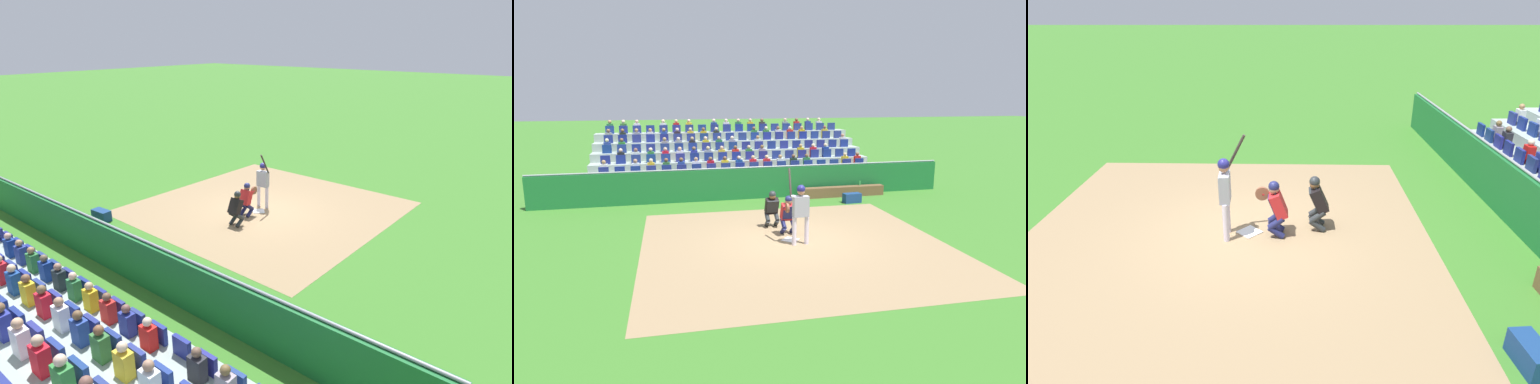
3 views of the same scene
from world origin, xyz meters
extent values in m
plane|color=#387326|center=(0.00, 0.00, 0.00)|extent=(160.00, 160.00, 0.00)
cube|color=#947955|center=(0.00, 0.50, 0.00)|extent=(9.15, 9.19, 0.01)
cube|color=white|center=(0.00, 0.00, 0.02)|extent=(0.62, 0.62, 0.02)
cylinder|color=silver|center=(-0.36, 0.46, 0.43)|extent=(0.13, 0.13, 0.86)
cylinder|color=silver|center=(0.03, 0.48, 0.43)|extent=(0.13, 0.13, 0.86)
cube|color=#9091A0|center=(-0.17, 0.47, 1.17)|extent=(0.47, 0.24, 0.61)
sphere|color=#AD7053|center=(-0.17, 0.47, 1.63)|extent=(0.22, 0.22, 0.22)
sphere|color=navy|center=(-0.17, 0.47, 1.69)|extent=(0.25, 0.25, 0.25)
cylinder|color=#9091A0|center=(-0.12, 0.45, 1.46)|extent=(0.49, 0.12, 0.14)
cylinder|color=#9091A0|center=(0.07, 0.46, 1.46)|extent=(0.18, 0.14, 0.13)
cylinder|color=#2A231F|center=(0.10, 0.24, 1.87)|extent=(0.12, 0.45, 0.79)
sphere|color=black|center=(0.12, 0.43, 1.49)|extent=(0.06, 0.06, 0.06)
cylinder|color=#1C204F|center=(-0.26, -0.61, 0.15)|extent=(0.14, 0.38, 0.34)
cylinder|color=#1C204F|center=(-0.26, -0.61, 0.37)|extent=(0.14, 0.38, 0.33)
cylinder|color=#1C204F|center=(0.06, -0.60, 0.15)|extent=(0.14, 0.38, 0.34)
cylinder|color=#1C204F|center=(0.06, -0.60, 0.37)|extent=(0.14, 0.38, 0.33)
cube|color=red|center=(-0.10, -0.66, 0.74)|extent=(0.42, 0.42, 0.60)
cube|color=#1C204F|center=(-0.10, -0.54, 0.74)|extent=(0.38, 0.21, 0.45)
sphere|color=#A6725C|center=(-0.10, -0.56, 1.11)|extent=(0.22, 0.22, 0.22)
cube|color=black|center=(-0.10, -0.56, 1.11)|extent=(0.20, 0.11, 0.20)
sphere|color=#1C204F|center=(-0.10, -0.56, 1.17)|extent=(0.24, 0.24, 0.24)
cylinder|color=brown|center=(0.02, -0.30, 0.95)|extent=(0.07, 0.30, 0.30)
cylinder|color=red|center=(0.05, -0.48, 0.88)|extent=(0.16, 0.40, 0.22)
cylinder|color=#272B2D|center=(0.04, -1.52, 0.15)|extent=(0.15, 0.39, 0.34)
cylinder|color=#272B2D|center=(0.04, -1.52, 0.37)|extent=(0.15, 0.38, 0.33)
cylinder|color=#272B2D|center=(0.36, -1.53, 0.15)|extent=(0.15, 0.39, 0.34)
cylinder|color=#272B2D|center=(0.36, -1.53, 0.37)|extent=(0.15, 0.38, 0.33)
cube|color=black|center=(0.20, -1.56, 0.73)|extent=(0.43, 0.45, 0.60)
cube|color=#272B2D|center=(0.20, -1.44, 0.73)|extent=(0.39, 0.24, 0.44)
sphere|color=brown|center=(0.20, -1.45, 1.09)|extent=(0.22, 0.22, 0.22)
cube|color=black|center=(0.20, -1.45, 1.09)|extent=(0.20, 0.12, 0.20)
sphere|color=#272B2D|center=(0.20, -1.45, 1.15)|extent=(0.24, 0.24, 0.24)
cube|color=#1A652E|center=(0.00, -6.07, 0.66)|extent=(17.81, 0.24, 1.32)
cylinder|color=gray|center=(0.00, -6.07, 1.36)|extent=(17.81, 0.07, 0.07)
cube|color=brown|center=(-3.99, -5.52, 0.22)|extent=(3.91, 0.40, 0.44)
cylinder|color=green|center=(-4.90, -5.62, 0.54)|extent=(0.07, 0.07, 0.20)
cube|color=navy|center=(-3.94, -4.28, 0.20)|extent=(0.75, 0.41, 0.40)
cube|color=#95A69E|center=(0.00, -7.78, 0.20)|extent=(14.08, 1.01, 0.40)
cube|color=navy|center=(-3.48, -7.63, 0.61)|extent=(0.44, 0.10, 0.42)
cube|color=navy|center=(-2.78, -7.63, 0.61)|extent=(0.44, 0.10, 0.42)
cube|color=navy|center=(-2.78, -7.88, 0.66)|extent=(0.32, 0.22, 0.52)
sphere|color=#D7A08E|center=(-2.78, -7.88, 1.02)|extent=(0.19, 0.19, 0.19)
cube|color=navy|center=(-2.09, -7.63, 0.61)|extent=(0.44, 0.10, 0.42)
cube|color=navy|center=(-2.09, -7.88, 0.66)|extent=(0.32, 0.22, 0.52)
sphere|color=tan|center=(-2.09, -7.88, 1.02)|extent=(0.19, 0.19, 0.19)
cube|color=navy|center=(-1.39, -7.63, 0.61)|extent=(0.44, 0.10, 0.42)
cube|color=#2A7237|center=(-1.39, -7.88, 0.66)|extent=(0.32, 0.22, 0.52)
sphere|color=#A27950|center=(-1.39, -7.88, 1.02)|extent=(0.19, 0.19, 0.19)
cube|color=navy|center=(-0.70, -7.63, 0.61)|extent=(0.44, 0.10, 0.42)
cube|color=navy|center=(-0.70, -7.88, 0.66)|extent=(0.32, 0.22, 0.52)
sphere|color=brown|center=(-0.70, -7.88, 1.02)|extent=(0.19, 0.19, 0.19)
cube|color=navy|center=(0.00, -7.63, 0.61)|extent=(0.44, 0.10, 0.42)
cube|color=#1F292F|center=(0.00, -7.88, 0.66)|extent=(0.32, 0.22, 0.52)
sphere|color=#A37860|center=(0.00, -7.88, 1.02)|extent=(0.19, 0.19, 0.19)
cube|color=navy|center=(0.70, -7.63, 0.61)|extent=(0.44, 0.10, 0.42)
cube|color=#276D39|center=(0.70, -7.88, 0.66)|extent=(0.32, 0.22, 0.52)
sphere|color=beige|center=(0.70, -7.88, 1.02)|extent=(0.19, 0.19, 0.19)
cube|color=navy|center=(1.39, -7.63, 0.61)|extent=(0.44, 0.10, 0.42)
cube|color=gold|center=(1.39, -7.88, 0.66)|extent=(0.32, 0.22, 0.52)
sphere|color=tan|center=(1.39, -7.88, 1.02)|extent=(0.19, 0.19, 0.19)
cube|color=navy|center=(2.09, -7.63, 0.61)|extent=(0.44, 0.10, 0.42)
cube|color=red|center=(2.09, -7.88, 0.66)|extent=(0.32, 0.22, 0.52)
sphere|color=brown|center=(2.09, -7.88, 1.02)|extent=(0.19, 0.19, 0.19)
cube|color=navy|center=(2.78, -7.63, 0.61)|extent=(0.44, 0.10, 0.42)
cube|color=navy|center=(2.78, -7.88, 0.66)|extent=(0.32, 0.22, 0.52)
sphere|color=brown|center=(2.78, -7.88, 1.02)|extent=(0.19, 0.19, 0.19)
cube|color=navy|center=(3.48, -7.63, 0.61)|extent=(0.44, 0.10, 0.42)
cube|color=red|center=(3.48, -7.88, 0.66)|extent=(0.32, 0.22, 0.52)
sphere|color=beige|center=(3.48, -7.88, 1.02)|extent=(0.19, 0.19, 0.19)
cube|color=navy|center=(4.17, -7.63, 0.61)|extent=(0.44, 0.10, 0.42)
cube|color=navy|center=(4.87, -7.63, 0.61)|extent=(0.44, 0.10, 0.42)
cube|color=#27272D|center=(4.87, -7.88, 0.66)|extent=(0.32, 0.22, 0.52)
sphere|color=brown|center=(4.87, -7.88, 1.02)|extent=(0.19, 0.19, 0.19)
cube|color=navy|center=(5.56, -7.63, 0.61)|extent=(0.44, 0.10, 0.42)
sphere|color=brown|center=(5.56, -7.88, 1.02)|extent=(0.19, 0.19, 0.19)
cube|color=#95A69E|center=(0.00, -8.79, 0.40)|extent=(14.08, 1.01, 0.81)
cube|color=navy|center=(-1.39, -8.64, 1.02)|extent=(0.44, 0.10, 0.42)
cube|color=navy|center=(-0.70, -8.64, 1.02)|extent=(0.44, 0.10, 0.42)
cube|color=red|center=(-0.70, -8.89, 1.07)|extent=(0.32, 0.22, 0.52)
cube|color=navy|center=(0.00, -8.64, 1.02)|extent=(0.44, 0.10, 0.42)
cube|color=navy|center=(0.00, -8.89, 1.07)|extent=(0.32, 0.22, 0.52)
sphere|color=beige|center=(0.00, -8.89, 1.43)|extent=(0.19, 0.19, 0.19)
cube|color=navy|center=(0.70, -8.64, 1.02)|extent=(0.44, 0.10, 0.42)
cube|color=gold|center=(0.70, -8.89, 1.07)|extent=(0.32, 0.22, 0.52)
sphere|color=brown|center=(0.70, -8.89, 1.43)|extent=(0.19, 0.19, 0.19)
cube|color=navy|center=(1.39, -8.64, 1.02)|extent=(0.44, 0.10, 0.42)
cube|color=red|center=(1.39, -8.89, 1.07)|extent=(0.32, 0.22, 0.52)
sphere|color=brown|center=(1.39, -8.89, 1.43)|extent=(0.19, 0.19, 0.19)
cube|color=navy|center=(2.09, -8.64, 1.02)|extent=(0.44, 0.10, 0.42)
cube|color=silver|center=(2.09, -8.89, 1.07)|extent=(0.32, 0.22, 0.52)
sphere|color=tan|center=(2.09, -8.89, 1.43)|extent=(0.19, 0.19, 0.19)
cube|color=navy|center=(2.78, -8.64, 1.02)|extent=(0.44, 0.10, 0.42)
cube|color=#223F93|center=(2.78, -8.89, 1.07)|extent=(0.32, 0.22, 0.52)
sphere|color=brown|center=(2.78, -8.89, 1.43)|extent=(0.19, 0.19, 0.19)
cube|color=navy|center=(3.48, -8.64, 1.02)|extent=(0.44, 0.10, 0.42)
cube|color=#2F6B32|center=(3.48, -8.89, 1.07)|extent=(0.32, 0.22, 0.52)
sphere|color=brown|center=(3.48, -8.89, 1.43)|extent=(0.19, 0.19, 0.19)
cube|color=navy|center=(4.17, -8.64, 1.02)|extent=(0.44, 0.10, 0.42)
cube|color=gold|center=(4.17, -8.89, 1.07)|extent=(0.32, 0.22, 0.52)
sphere|color=beige|center=(4.17, -8.89, 1.43)|extent=(0.19, 0.19, 0.19)
cube|color=navy|center=(4.87, -8.64, 1.02)|extent=(0.44, 0.10, 0.42)
cube|color=white|center=(4.87, -8.89, 1.07)|extent=(0.32, 0.22, 0.52)
sphere|color=#A1775E|center=(4.87, -8.89, 1.43)|extent=(0.19, 0.19, 0.19)
cube|color=navy|center=(1.39, -9.65, 1.42)|extent=(0.44, 0.10, 0.42)
cube|color=navy|center=(2.09, -9.65, 1.42)|extent=(0.44, 0.10, 0.42)
cube|color=navy|center=(2.09, -9.90, 1.47)|extent=(0.32, 0.22, 0.52)
cube|color=navy|center=(2.78, -9.65, 1.42)|extent=(0.44, 0.10, 0.42)
cube|color=white|center=(2.78, -9.90, 1.47)|extent=(0.32, 0.22, 0.52)
sphere|color=tan|center=(2.78, -9.90, 1.83)|extent=(0.19, 0.19, 0.19)
cube|color=navy|center=(3.48, -9.65, 1.42)|extent=(0.44, 0.10, 0.42)
cube|color=red|center=(3.48, -9.90, 1.47)|extent=(0.32, 0.22, 0.52)
sphere|color=tan|center=(3.48, -9.90, 1.83)|extent=(0.19, 0.19, 0.19)
cube|color=navy|center=(4.17, -9.65, 1.42)|extent=(0.44, 0.10, 0.42)
cube|color=#2B7A34|center=(4.17, -9.90, 1.47)|extent=(0.32, 0.22, 0.52)
sphere|color=beige|center=(4.17, -9.90, 1.83)|extent=(0.19, 0.19, 0.19)
sphere|color=brown|center=(4.87, -9.90, 1.83)|extent=(0.19, 0.19, 0.19)
camera|label=1|loc=(9.62, -12.10, 6.25)|focal=30.32mm
camera|label=2|loc=(3.82, 12.77, 4.30)|focal=31.73mm
camera|label=3|loc=(-8.80, -0.77, 4.86)|focal=31.31mm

